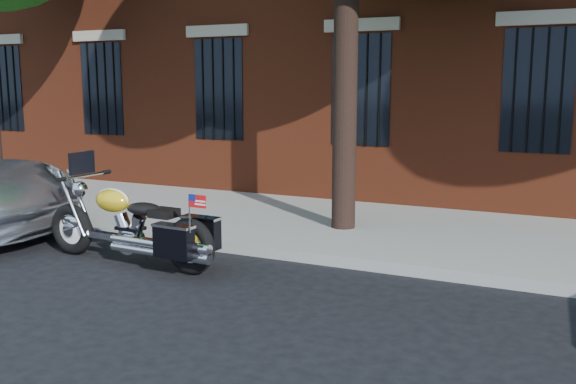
% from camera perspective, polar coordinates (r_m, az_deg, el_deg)
% --- Properties ---
extents(ground, '(120.00, 120.00, 0.00)m').
position_cam_1_polar(ground, '(7.59, -6.51, -8.24)').
color(ground, black).
rests_on(ground, ground).
extents(curb, '(40.00, 0.16, 0.15)m').
position_cam_1_polar(curb, '(8.72, -1.71, -5.30)').
color(curb, gray).
rests_on(curb, ground).
extents(sidewalk, '(40.00, 3.60, 0.15)m').
position_cam_1_polar(sidewalk, '(10.38, 3.02, -2.88)').
color(sidewalk, gray).
rests_on(sidewalk, ground).
extents(motorcycle, '(2.81, 0.86, 1.42)m').
position_cam_1_polar(motorcycle, '(8.44, -13.40, -3.22)').
color(motorcycle, black).
rests_on(motorcycle, ground).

